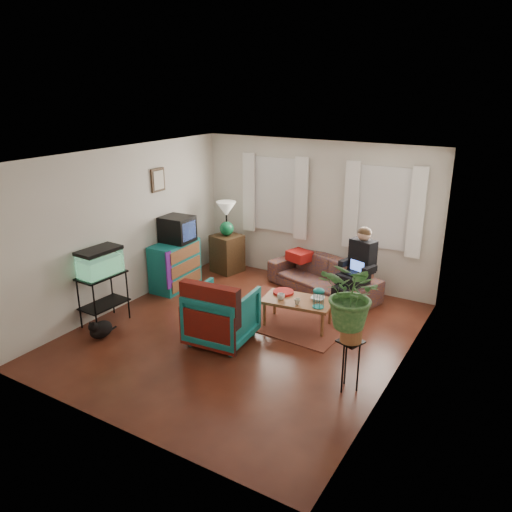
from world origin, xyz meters
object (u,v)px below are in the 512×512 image
Objects in this scene: dresser at (175,265)px; coffee_table at (297,312)px; side_table at (227,253)px; sofa at (323,271)px; aquarium_stand at (104,299)px; armchair at (222,313)px; plant_stand at (349,365)px.

dresser is 0.91× the size of coffee_table.
coffee_table is at bearing -7.22° from dresser.
dresser reaches higher than side_table.
side_table is 0.71× the size of coffee_table.
coffee_table is at bearing -64.34° from sofa.
aquarium_stand is 0.92× the size of armchair.
armchair is at bearing -134.38° from coffee_table.
armchair reaches higher than sofa.
side_table is 2.81m from armchair.
side_table is 0.78× the size of dresser.
sofa is at bearing -0.44° from side_table.
sofa is 2.04m from side_table.
plant_stand is (3.85, -1.44, -0.10)m from dresser.
dresser is at bearing 92.23° from aquarium_stand.
aquarium_stand is at bearing -92.31° from dresser.
side_table reaches higher than plant_stand.
aquarium_stand is 3.86m from plant_stand.
dresser is at bearing -38.09° from armchair.
coffee_table is 1.58× the size of plant_stand.
coffee_table is at bearing 136.65° from plant_stand.
armchair reaches higher than dresser.
sofa is at bearing 119.40° from plant_stand.
side_table is 0.92× the size of aquarium_stand.
armchair is 1.32× the size of plant_stand.
armchair is (-0.53, -2.36, 0.03)m from sofa.
coffee_table is at bearing -32.24° from side_table.
aquarium_stand is (-0.01, -1.68, -0.03)m from dresser.
dresser is 1.44× the size of plant_stand.
armchair is (1.85, -1.21, 0.01)m from dresser.
sofa is at bearing 23.87° from dresser.
aquarium_stand is at bearing -176.50° from plant_stand.
sofa is 2.78× the size of side_table.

